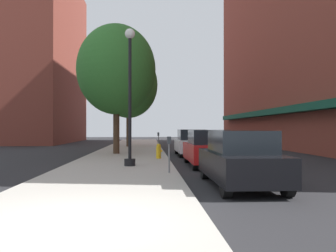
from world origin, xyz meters
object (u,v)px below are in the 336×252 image
car_red (207,148)px  car_white (191,143)px  lamppost (130,94)px  parking_meter_near (158,139)px  parking_meter_far (169,150)px  car_black (240,159)px  tree_mid (116,70)px  fire_hydrant (159,151)px  tree_near (129,85)px

car_red → car_white: (0.00, 5.93, 0.00)m
lamppost → parking_meter_near: 11.10m
parking_meter_far → car_black: size_ratio=0.30×
tree_mid → car_white: 6.68m
fire_hydrant → car_white: 3.88m
tree_near → car_white: (4.46, -9.16, -4.81)m
lamppost → car_white: size_ratio=1.37×
car_white → fire_hydrant: bearing=-121.9°
parking_meter_near → tree_mid: 6.38m
car_black → car_red: 5.60m
car_black → car_white: size_ratio=1.00×
car_black → car_red: size_ratio=1.00×
lamppost → car_red: bearing=12.9°
car_red → tree_mid: bearing=127.9°
tree_near → car_red: bearing=-73.5°
fire_hydrant → car_white: size_ratio=0.18×
parking_meter_near → tree_mid: bearing=-128.5°
fire_hydrant → parking_meter_near: bearing=88.4°
parking_meter_far → car_white: (1.95, 9.15, -0.14)m
parking_meter_far → tree_near: bearing=97.8°
car_white → lamppost: bearing=-115.5°
fire_hydrant → car_red: car_red is taller
parking_meter_far → car_white: size_ratio=0.30×
tree_near → parking_meter_far: bearing=-82.2°
parking_meter_far → tree_mid: tree_mid is taller
parking_meter_far → car_black: car_black is taller
parking_meter_near → parking_meter_far: (0.00, -13.18, 0.00)m
car_black → tree_mid: bearing=111.9°
parking_meter_near → car_red: bearing=-78.9°
parking_meter_near → car_black: 15.69m
car_white → parking_meter_far: bearing=-100.2°
parking_meter_near → car_red: car_red is taller
fire_hydrant → car_black: size_ratio=0.18×
parking_meter_far → car_black: (1.95, -2.39, -0.14)m
tree_mid → car_white: bearing=-6.3°
car_red → fire_hydrant: bearing=129.9°
lamppost → fire_hydrant: lamppost is taller
tree_mid → car_white: tree_mid is taller
parking_meter_far → car_red: (1.95, 3.21, -0.14)m
lamppost → car_black: lamppost is taller
car_black → car_white: (0.00, 11.53, 0.00)m
parking_meter_near → car_white: size_ratio=0.30×
car_red → car_white: same height
parking_meter_far → car_white: car_white is taller
fire_hydrant → parking_meter_far: (0.20, -5.93, 0.43)m
fire_hydrant → tree_mid: 6.73m
parking_meter_near → car_red: size_ratio=0.30×
car_white → tree_near: bearing=117.8°
lamppost → parking_meter_near: (1.54, 10.76, -2.25)m
fire_hydrant → car_black: (2.15, -8.32, 0.29)m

